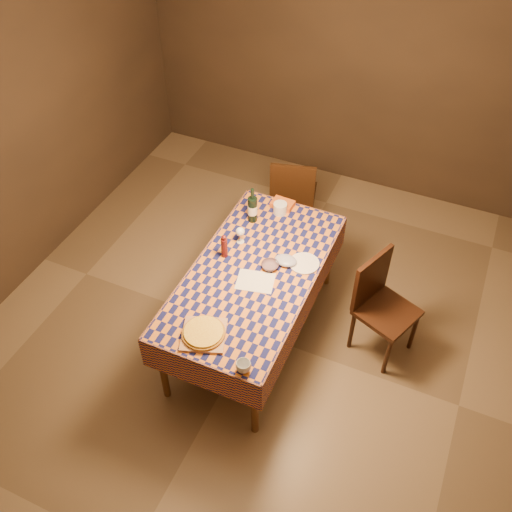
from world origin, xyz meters
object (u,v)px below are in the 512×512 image
(wine_bottle, at_px, (253,209))
(chair_far, at_px, (293,194))
(white_plate, at_px, (304,263))
(dining_table, at_px, (253,279))
(pizza, at_px, (204,332))
(chair_right, at_px, (380,301))
(bowl, at_px, (270,266))
(cutting_board, at_px, (204,335))

(wine_bottle, bearing_deg, chair_far, 83.80)
(white_plate, height_order, chair_far, chair_far)
(dining_table, bearing_deg, wine_bottle, 114.65)
(white_plate, bearing_deg, dining_table, -143.89)
(pizza, distance_m, wine_bottle, 1.28)
(white_plate, xyz_separation_m, chair_right, (0.63, 0.09, -0.25))
(wine_bottle, bearing_deg, dining_table, -65.35)
(chair_far, relative_size, chair_right, 1.00)
(wine_bottle, xyz_separation_m, chair_far, (0.08, 0.77, -0.37))
(white_plate, height_order, chair_right, chair_right)
(chair_right, bearing_deg, bowl, -164.60)
(dining_table, xyz_separation_m, chair_right, (0.96, 0.33, -0.17))
(wine_bottle, bearing_deg, chair_right, -10.56)
(pizza, relative_size, bowl, 2.37)
(dining_table, distance_m, wine_bottle, 0.65)
(wine_bottle, xyz_separation_m, chair_right, (1.21, -0.23, -0.37))
(chair_far, distance_m, chair_right, 1.51)
(bowl, xyz_separation_m, chair_right, (0.86, 0.24, -0.27))
(cutting_board, height_order, wine_bottle, wine_bottle)
(bowl, bearing_deg, white_plate, 31.91)
(bowl, distance_m, wine_bottle, 0.59)
(bowl, height_order, wine_bottle, wine_bottle)
(cutting_board, bearing_deg, wine_bottle, 98.54)
(wine_bottle, relative_size, white_plate, 1.37)
(wine_bottle, height_order, chair_right, wine_bottle)
(chair_right, bearing_deg, white_plate, -171.61)
(white_plate, xyz_separation_m, chair_far, (-0.50, 1.09, -0.25))
(dining_table, relative_size, cutting_board, 6.07)
(pizza, xyz_separation_m, bowl, (0.17, 0.80, -0.01))
(dining_table, relative_size, chair_far, 1.98)
(bowl, relative_size, chair_far, 0.15)
(white_plate, bearing_deg, pizza, -112.90)
(pizza, height_order, white_plate, pizza)
(wine_bottle, distance_m, chair_far, 0.86)
(bowl, bearing_deg, wine_bottle, 127.56)
(bowl, distance_m, white_plate, 0.27)
(pizza, xyz_separation_m, white_plate, (0.40, 0.94, -0.03))
(white_plate, distance_m, chair_right, 0.68)
(cutting_board, bearing_deg, chair_far, 92.97)
(cutting_board, distance_m, pizza, 0.02)
(chair_right, bearing_deg, pizza, -134.74)
(chair_far, bearing_deg, chair_right, -41.42)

